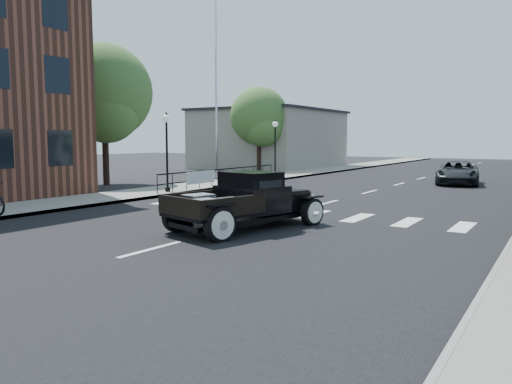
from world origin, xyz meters
The scene contains 14 objects.
ground centered at (0.00, 0.00, 0.00)m, with size 120.00×120.00×0.00m, color black.
road centered at (0.00, 15.00, 0.01)m, with size 14.00×80.00×0.02m, color black.
road_markings centered at (0.00, 10.00, 0.00)m, with size 12.00×60.00×0.06m, color silver, non-canonical shape.
sidewalk_left centered at (-8.50, 15.00, 0.07)m, with size 3.00×80.00×0.15m, color gray.
low_building_left centered at (-15.00, 28.00, 2.50)m, with size 10.00×12.00×5.00m, color #A19787.
railing centered at (-7.30, 10.00, 0.65)m, with size 0.08×10.00×1.00m, color black, non-canonical shape.
banner centered at (-7.22, 8.00, 0.45)m, with size 0.04×2.20×0.60m, color silver, non-canonical shape.
lamp_post_b centered at (-7.60, 6.00, 1.98)m, with size 0.36×0.36×3.66m, color black, non-canonical shape.
lamp_post_c centered at (-7.60, 16.00, 1.98)m, with size 0.36×0.36×3.66m, color black, non-canonical shape.
flagpole centered at (-9.20, 12.00, 6.61)m, with size 0.12×0.12×12.93m, color silver.
big_tree_near centered at (-14.00, 8.00, 3.93)m, with size 5.36×5.36×7.87m, color #3B6129, non-canonical shape.
big_tree_far centered at (-12.50, 22.00, 3.32)m, with size 4.51×4.51×6.63m, color #3B6129, non-canonical shape.
hotrod_pickup centered at (0.38, 0.42, 0.84)m, with size 2.26×4.85×1.68m, color black, non-canonical shape.
second_car centered at (2.82, 18.66, 0.66)m, with size 2.19×4.75×1.32m, color black.
Camera 1 is at (8.10, -11.32, 2.56)m, focal length 35.00 mm.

